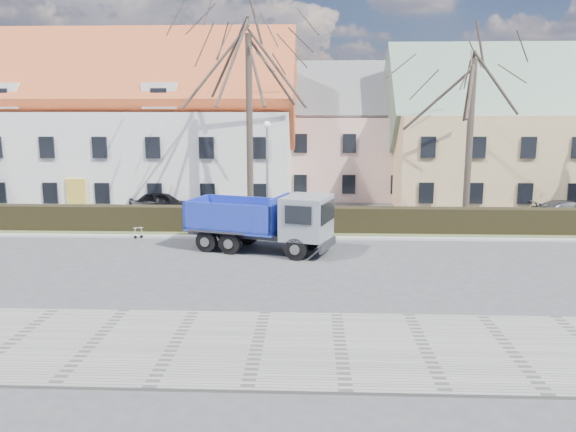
{
  "coord_description": "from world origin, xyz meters",
  "views": [
    {
      "loc": [
        1.41,
        -22.58,
        6.21
      ],
      "look_at": [
        0.38,
        2.21,
        1.6
      ],
      "focal_mm": 35.0,
      "sensor_mm": 36.0,
      "label": 1
    }
  ],
  "objects_px": {
    "parked_car_a": "(165,202)",
    "parked_car_b": "(569,211)",
    "dump_truck": "(255,221)",
    "cart_frame": "(134,233)",
    "streetlight": "(267,175)"
  },
  "relations": [
    {
      "from": "parked_car_a",
      "to": "parked_car_b",
      "type": "relative_size",
      "value": 0.99
    },
    {
      "from": "dump_truck",
      "to": "parked_car_a",
      "type": "distance_m",
      "value": 11.07
    },
    {
      "from": "dump_truck",
      "to": "parked_car_b",
      "type": "bearing_deg",
      "value": 40.53
    },
    {
      "from": "streetlight",
      "to": "cart_frame",
      "type": "relative_size",
      "value": 8.41
    },
    {
      "from": "streetlight",
      "to": "parked_car_a",
      "type": "distance_m",
      "value": 8.18
    },
    {
      "from": "dump_truck",
      "to": "cart_frame",
      "type": "distance_m",
      "value": 6.66
    },
    {
      "from": "parked_car_b",
      "to": "parked_car_a",
      "type": "bearing_deg",
      "value": 74.61
    },
    {
      "from": "dump_truck",
      "to": "cart_frame",
      "type": "xyz_separation_m",
      "value": [
        -6.24,
        2.08,
        -1.04
      ]
    },
    {
      "from": "streetlight",
      "to": "parked_car_b",
      "type": "bearing_deg",
      "value": 8.6
    },
    {
      "from": "dump_truck",
      "to": "streetlight",
      "type": "bearing_deg",
      "value": 104.93
    },
    {
      "from": "parked_car_a",
      "to": "dump_truck",
      "type": "bearing_deg",
      "value": -138.13
    },
    {
      "from": "streetlight",
      "to": "parked_car_a",
      "type": "relative_size",
      "value": 1.37
    },
    {
      "from": "parked_car_a",
      "to": "parked_car_b",
      "type": "distance_m",
      "value": 23.79
    },
    {
      "from": "parked_car_b",
      "to": "cart_frame",
      "type": "bearing_deg",
      "value": 91.11
    },
    {
      "from": "dump_truck",
      "to": "parked_car_b",
      "type": "distance_m",
      "value": 18.78
    }
  ]
}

